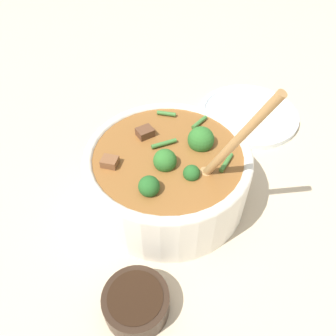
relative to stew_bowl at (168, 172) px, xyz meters
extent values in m
plane|color=#C6B293|center=(0.00, 0.00, -0.06)|extent=(4.00, 4.00, 0.00)
cylinder|color=white|center=(0.00, 0.00, -0.01)|extent=(0.27, 0.27, 0.10)
torus|color=white|center=(0.00, 0.00, 0.04)|extent=(0.27, 0.27, 0.02)
cylinder|color=brown|center=(0.00, 0.00, 0.01)|extent=(0.25, 0.25, 0.07)
sphere|color=#2D6B28|center=(-0.01, 0.06, 0.05)|extent=(0.04, 0.04, 0.04)
cylinder|color=#6B9956|center=(-0.01, 0.06, 0.02)|extent=(0.02, 0.02, 0.02)
sphere|color=#2D6B28|center=(0.02, -0.01, 0.05)|extent=(0.04, 0.04, 0.04)
cylinder|color=#6B9956|center=(0.02, -0.01, 0.02)|extent=(0.01, 0.01, 0.02)
sphere|color=#235B23|center=(0.06, -0.05, 0.05)|extent=(0.03, 0.03, 0.03)
cylinder|color=#6B9956|center=(0.06, -0.05, 0.03)|extent=(0.01, 0.01, 0.01)
sphere|color=#235B23|center=(0.05, 0.02, 0.05)|extent=(0.03, 0.03, 0.03)
cylinder|color=#6B9956|center=(0.05, 0.02, 0.03)|extent=(0.01, 0.01, 0.01)
cube|color=brown|center=(-0.06, -0.02, 0.04)|extent=(0.03, 0.03, 0.02)
cube|color=brown|center=(-0.01, -0.09, 0.04)|extent=(0.03, 0.03, 0.02)
cylinder|color=#3D7533|center=(-0.05, 0.07, 0.05)|extent=(0.03, 0.04, 0.01)
cylinder|color=#3D7533|center=(-0.10, 0.03, 0.05)|extent=(0.02, 0.03, 0.01)
cylinder|color=#3D7533|center=(0.05, 0.08, 0.05)|extent=(0.03, 0.03, 0.01)
cylinder|color=#3D7533|center=(-0.02, 0.00, 0.05)|extent=(0.01, 0.04, 0.01)
ellipsoid|color=#A87A47|center=(0.05, 0.04, 0.04)|extent=(0.04, 0.03, 0.01)
cylinder|color=#A87A47|center=(0.08, 0.07, 0.12)|extent=(0.08, 0.06, 0.18)
cylinder|color=black|center=(0.18, -0.10, -0.04)|extent=(0.09, 0.09, 0.04)
cylinder|color=black|center=(0.18, -0.10, -0.03)|extent=(0.07, 0.07, 0.01)
cylinder|color=white|center=(-0.16, 0.24, -0.06)|extent=(0.22, 0.22, 0.01)
torus|color=white|center=(-0.16, 0.24, -0.05)|extent=(0.22, 0.22, 0.01)
camera|label=1|loc=(0.35, -0.12, 0.40)|focal=35.00mm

